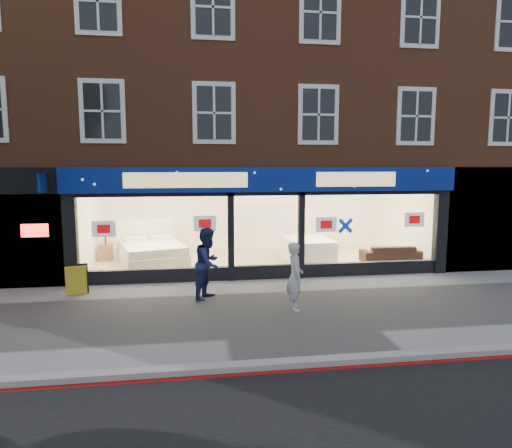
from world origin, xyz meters
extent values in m
plane|color=gray|center=(0.00, 0.00, 0.00)|extent=(120.00, 120.00, 0.00)
cube|color=#8C0A07|center=(0.00, -3.10, 0.01)|extent=(60.00, 0.10, 0.01)
cube|color=gray|center=(0.00, -2.90, 0.06)|extent=(60.00, 0.25, 0.12)
cube|color=tan|center=(0.00, 5.25, 0.05)|extent=(11.00, 4.50, 0.10)
cube|color=brown|center=(0.00, 7.00, 6.65)|extent=(19.00, 8.00, 6.70)
cube|color=navy|center=(0.00, 2.88, 2.95)|extent=(11.40, 0.28, 0.70)
cube|color=black|center=(0.00, 3.08, 0.20)|extent=(11.00, 0.18, 0.40)
cube|color=black|center=(-5.50, 3.05, 1.30)|extent=(0.35, 0.30, 2.60)
cube|color=black|center=(5.50, 3.05, 1.30)|extent=(0.35, 0.30, 2.60)
cube|color=white|center=(-3.25, 3.00, 1.45)|extent=(4.20, 0.02, 2.10)
cube|color=white|center=(3.25, 3.00, 1.45)|extent=(4.20, 0.02, 2.10)
cube|color=white|center=(0.00, 3.25, 1.15)|extent=(1.80, 0.02, 2.10)
cube|color=silver|center=(0.00, 7.50, 1.30)|extent=(11.00, 0.20, 2.60)
cube|color=#FFEAC6|center=(0.00, 5.25, 2.60)|extent=(11.00, 4.50, 0.12)
cube|color=#FF140C|center=(-6.40, 2.95, 1.60)|extent=(0.70, 0.04, 0.35)
cube|color=black|center=(7.50, 3.20, 1.65)|extent=(4.00, 0.40, 3.30)
cube|color=beige|center=(-3.44, 5.03, 0.30)|extent=(2.47, 2.71, 0.40)
cube|color=beige|center=(-3.44, 5.03, 0.64)|extent=(2.37, 2.60, 0.28)
cube|color=beige|center=(-3.75, 6.19, 0.78)|extent=(1.99, 0.65, 1.37)
cube|color=beige|center=(-4.07, 5.71, 0.85)|extent=(0.81, 0.54, 0.14)
cube|color=beige|center=(-3.24, 5.94, 0.85)|extent=(0.81, 0.54, 0.14)
cube|color=brown|center=(-5.10, 5.99, 0.38)|extent=(0.49, 0.49, 0.55)
cube|color=white|center=(1.80, 5.03, 0.22)|extent=(1.55, 1.93, 0.25)
cube|color=white|center=(1.80, 5.03, 0.47)|extent=(1.55, 1.93, 0.25)
cube|color=white|center=(1.80, 5.03, 0.72)|extent=(1.55, 1.93, 0.25)
imported|color=black|center=(4.48, 4.31, 0.39)|extent=(2.00, 0.89, 0.57)
cube|color=gold|center=(-5.16, 2.08, 0.40)|extent=(0.59, 0.44, 0.81)
imported|color=#B4B8BC|center=(0.17, 0.08, 0.80)|extent=(0.41, 0.60, 1.60)
imported|color=#1B204D|center=(-1.79, 1.28, 0.91)|extent=(1.02, 1.10, 1.81)
camera|label=1|loc=(-2.24, -10.03, 3.37)|focal=32.00mm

